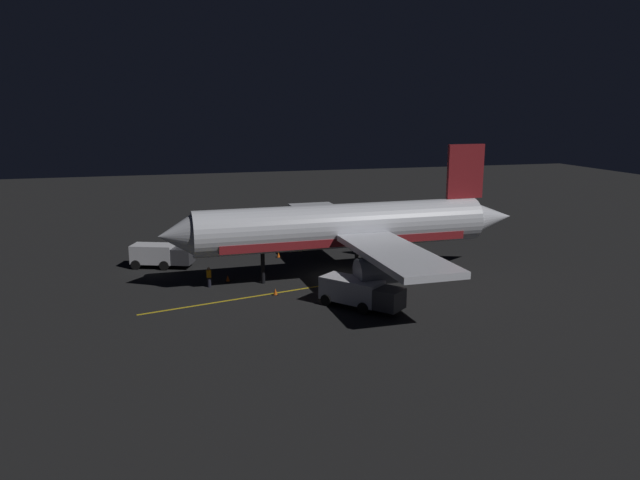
% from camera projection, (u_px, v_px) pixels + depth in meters
% --- Properties ---
extents(ground_plane, '(180.00, 180.00, 0.20)m').
position_uv_depth(ground_plane, '(341.00, 278.00, 54.12)').
color(ground_plane, black).
extents(apron_guide_stripe, '(6.55, 27.19, 0.01)m').
position_uv_depth(apron_guide_stripe, '(305.00, 288.00, 50.61)').
color(apron_guide_stripe, gold).
rests_on(apron_guide_stripe, ground_plane).
extents(airliner, '(31.38, 32.98, 11.60)m').
position_uv_depth(airliner, '(348.00, 228.00, 53.29)').
color(airliner, silver).
rests_on(airliner, ground_plane).
extents(baggage_truck, '(4.00, 6.08, 2.20)m').
position_uv_depth(baggage_truck, '(160.00, 255.00, 57.04)').
color(baggage_truck, silver).
rests_on(baggage_truck, ground_plane).
extents(catering_truck, '(6.36, 5.72, 2.20)m').
position_uv_depth(catering_truck, '(359.00, 293.00, 45.43)').
color(catering_truck, silver).
rests_on(catering_truck, ground_plane).
extents(ground_crew_worker, '(0.40, 0.40, 1.74)m').
position_uv_depth(ground_crew_worker, '(209.00, 277.00, 50.80)').
color(ground_crew_worker, black).
rests_on(ground_crew_worker, ground_plane).
extents(traffic_cone_near_left, '(0.50, 0.50, 0.55)m').
position_uv_depth(traffic_cone_near_left, '(228.00, 279.00, 52.57)').
color(traffic_cone_near_left, '#EA590F').
rests_on(traffic_cone_near_left, ground_plane).
extents(traffic_cone_near_right, '(0.50, 0.50, 0.55)m').
position_uv_depth(traffic_cone_near_right, '(278.00, 255.00, 60.96)').
color(traffic_cone_near_right, '#EA590F').
rests_on(traffic_cone_near_right, ground_plane).
extents(traffic_cone_under_wing, '(0.50, 0.50, 0.55)m').
position_uv_depth(traffic_cone_under_wing, '(275.00, 292.00, 48.80)').
color(traffic_cone_under_wing, '#EA590F').
rests_on(traffic_cone_under_wing, ground_plane).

